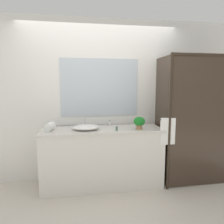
# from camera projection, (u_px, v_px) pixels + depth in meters

# --- Properties ---
(ground_plane) EXTENTS (8.00, 8.00, 0.00)m
(ground_plane) POSITION_uv_depth(u_px,v_px,m) (103.00, 185.00, 3.22)
(ground_plane) COLOR beige
(wall_back_with_mirror) EXTENTS (4.40, 0.06, 2.60)m
(wall_back_with_mirror) POSITION_uv_depth(u_px,v_px,m) (100.00, 100.00, 3.39)
(wall_back_with_mirror) COLOR silver
(wall_back_with_mirror) RESTS_ON ground_plane
(vanity_cabinet) EXTENTS (1.80, 0.58, 0.90)m
(vanity_cabinet) POSITION_uv_depth(u_px,v_px,m) (102.00, 157.00, 3.17)
(vanity_cabinet) COLOR silver
(vanity_cabinet) RESTS_ON ground_plane
(shower_enclosure) EXTENTS (1.20, 0.59, 2.00)m
(shower_enclosure) POSITION_uv_depth(u_px,v_px,m) (187.00, 121.00, 3.10)
(shower_enclosure) COLOR #2D2319
(shower_enclosure) RESTS_ON ground_plane
(sink_basin) EXTENTS (0.40, 0.31, 0.08)m
(sink_basin) POSITION_uv_depth(u_px,v_px,m) (86.00, 127.00, 3.02)
(sink_basin) COLOR white
(sink_basin) RESTS_ON vanity_cabinet
(faucet) EXTENTS (0.17, 0.13, 0.15)m
(faucet) POSITION_uv_depth(u_px,v_px,m) (86.00, 124.00, 3.21)
(faucet) COLOR silver
(faucet) RESTS_ON vanity_cabinet
(potted_plant) EXTENTS (0.17, 0.17, 0.18)m
(potted_plant) POSITION_uv_depth(u_px,v_px,m) (139.00, 122.00, 3.06)
(potted_plant) COLOR #B77A51
(potted_plant) RESTS_ON vanity_cabinet
(amenity_bottle_body_wash) EXTENTS (0.03, 0.03, 0.07)m
(amenity_bottle_body_wash) POSITION_uv_depth(u_px,v_px,m) (117.00, 128.00, 2.96)
(amenity_bottle_body_wash) COLOR #4C7056
(amenity_bottle_body_wash) RESTS_ON vanity_cabinet
(amenity_bottle_lotion) EXTENTS (0.03, 0.03, 0.09)m
(amenity_bottle_lotion) POSITION_uv_depth(u_px,v_px,m) (110.00, 123.00, 3.29)
(amenity_bottle_lotion) COLOR white
(amenity_bottle_lotion) RESTS_ON vanity_cabinet
(rolled_towel_near_edge) EXTENTS (0.16, 0.21, 0.12)m
(rolled_towel_near_edge) POSITION_uv_depth(u_px,v_px,m) (50.00, 127.00, 2.96)
(rolled_towel_near_edge) COLOR white
(rolled_towel_near_edge) RESTS_ON vanity_cabinet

